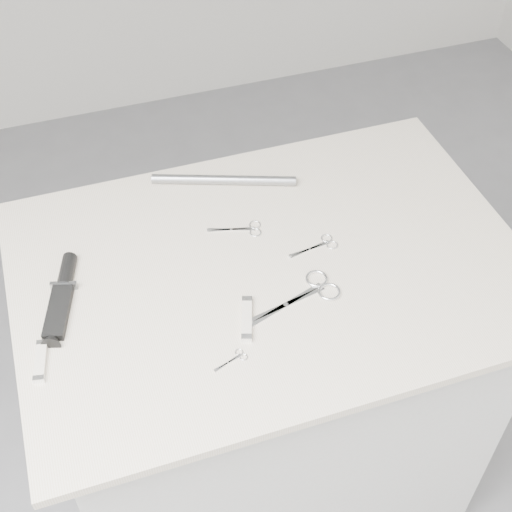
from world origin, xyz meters
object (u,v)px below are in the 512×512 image
object	(u,v)px
sheathed_knife	(62,293)
pocket_knife_b	(247,318)
tiny_scissors	(234,359)
large_shears	(310,292)
pocket_knife_a	(41,361)
embroidery_scissors_b	(244,229)
metal_rail	(224,180)
plinth	(268,396)
embroidery_scissors_a	(320,245)

from	to	relation	value
sheathed_knife	pocket_knife_b	distance (m)	0.35
tiny_scissors	large_shears	bearing A→B (deg)	10.28
sheathed_knife	pocket_knife_a	xyz separation A→B (m)	(-0.06, -0.14, -0.00)
embroidery_scissors_b	metal_rail	distance (m)	0.15
pocket_knife_b	metal_rail	size ratio (longest dim) A/B	0.32
pocket_knife_a	metal_rail	xyz separation A→B (m)	(0.44, 0.36, 0.01)
pocket_knife_a	plinth	bearing A→B (deg)	-66.76
pocket_knife_b	metal_rail	distance (m)	0.39
large_shears	pocket_knife_a	world-z (taller)	pocket_knife_a
plinth	embroidery_scissors_b	world-z (taller)	embroidery_scissors_b
tiny_scissors	sheathed_knife	size ratio (longest dim) A/B	0.33
pocket_knife_a	embroidery_scissors_b	bearing A→B (deg)	-53.53
embroidery_scissors_b	tiny_scissors	size ratio (longest dim) A/B	1.70
pocket_knife_b	tiny_scissors	bearing A→B (deg)	166.24
large_shears	embroidery_scissors_b	size ratio (longest dim) A/B	1.75
tiny_scissors	pocket_knife_b	size ratio (longest dim) A/B	0.64
large_shears	metal_rail	xyz separation A→B (m)	(-0.06, 0.36, 0.01)
large_shears	embroidery_scissors_b	world-z (taller)	large_shears
plinth	sheathed_knife	xyz separation A→B (m)	(-0.40, 0.05, 0.48)
embroidery_scissors_a	sheathed_knife	size ratio (longest dim) A/B	0.53
tiny_scissors	pocket_knife_a	size ratio (longest dim) A/B	0.75
pocket_knife_b	large_shears	bearing A→B (deg)	-60.50
plinth	large_shears	world-z (taller)	large_shears
large_shears	tiny_scissors	xyz separation A→B (m)	(-0.18, -0.10, -0.00)
embroidery_scissors_b	pocket_knife_a	bearing A→B (deg)	-138.87
sheathed_knife	pocket_knife_a	bearing A→B (deg)	175.23
tiny_scissors	metal_rail	size ratio (longest dim) A/B	0.21
plinth	metal_rail	distance (m)	0.55
pocket_knife_b	pocket_knife_a	bearing A→B (deg)	104.89
embroidery_scissors_a	metal_rail	distance (m)	0.28
plinth	embroidery_scissors_a	xyz separation A→B (m)	(0.11, 0.02, 0.47)
plinth	embroidery_scissors_a	world-z (taller)	embroidery_scissors_a
embroidery_scissors_a	metal_rail	bearing A→B (deg)	108.50
tiny_scissors	sheathed_knife	distance (m)	0.36
embroidery_scissors_b	sheathed_knife	world-z (taller)	sheathed_knife
large_shears	embroidery_scissors_b	xyz separation A→B (m)	(-0.06, 0.20, -0.00)
plinth	sheathed_knife	size ratio (longest dim) A/B	4.49
sheathed_knife	pocket_knife_a	distance (m)	0.15
embroidery_scissors_b	pocket_knife_a	size ratio (longest dim) A/B	1.28
plinth	pocket_knife_b	size ratio (longest dim) A/B	8.87
sheathed_knife	large_shears	bearing A→B (deg)	-90.65
embroidery_scissors_a	metal_rail	xyz separation A→B (m)	(-0.13, 0.25, 0.01)
large_shears	embroidery_scissors_b	bearing A→B (deg)	92.66
sheathed_knife	embroidery_scissors_b	bearing A→B (deg)	-63.66
large_shears	embroidery_scissors_a	bearing A→B (deg)	44.37
embroidery_scissors_b	pocket_knife_b	distance (m)	0.24
embroidery_scissors_b	pocket_knife_a	world-z (taller)	pocket_knife_a
plinth	metal_rail	xyz separation A→B (m)	(-0.02, 0.26, 0.48)
pocket_knife_a	metal_rail	bearing A→B (deg)	-39.48
large_shears	tiny_scissors	size ratio (longest dim) A/B	2.98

